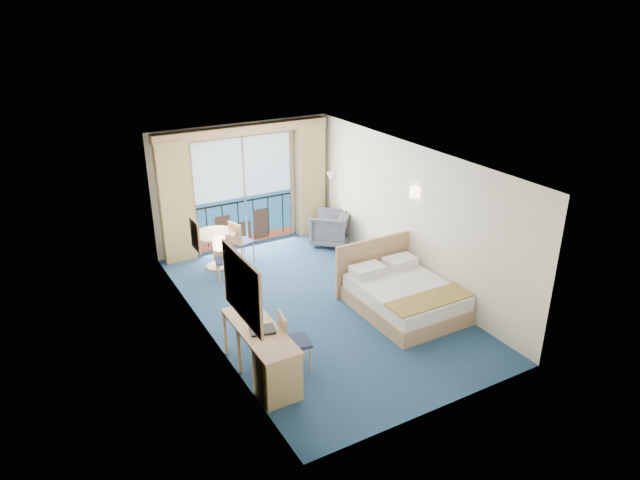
{
  "coord_description": "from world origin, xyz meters",
  "views": [
    {
      "loc": [
        -4.37,
        -7.83,
        5.1
      ],
      "look_at": [
        0.18,
        0.2,
        1.15
      ],
      "focal_mm": 32.0,
      "sensor_mm": 36.0,
      "label": 1
    }
  ],
  "objects_px": {
    "round_table": "(216,241)",
    "table_chair_a": "(239,240)",
    "floor_lamp": "(330,188)",
    "bed": "(403,295)",
    "table_chair_b": "(224,255)",
    "nightstand": "(384,262)",
    "armchair": "(331,228)",
    "desk": "(274,366)",
    "desk_chair": "(290,338)"
  },
  "relations": [
    {
      "from": "floor_lamp",
      "to": "desk_chair",
      "type": "xyz_separation_m",
      "value": [
        -3.16,
        -4.22,
        -0.59
      ]
    },
    {
      "from": "round_table",
      "to": "desk_chair",
      "type": "bearing_deg",
      "value": -93.98
    },
    {
      "from": "bed",
      "to": "table_chair_b",
      "type": "distance_m",
      "value": 3.55
    },
    {
      "from": "floor_lamp",
      "to": "table_chair_b",
      "type": "height_order",
      "value": "floor_lamp"
    },
    {
      "from": "bed",
      "to": "floor_lamp",
      "type": "distance_m",
      "value": 3.78
    },
    {
      "from": "floor_lamp",
      "to": "round_table",
      "type": "distance_m",
      "value": 2.97
    },
    {
      "from": "armchair",
      "to": "bed",
      "type": "bearing_deg",
      "value": 37.33
    },
    {
      "from": "nightstand",
      "to": "desk",
      "type": "distance_m",
      "value": 4.18
    },
    {
      "from": "bed",
      "to": "nightstand",
      "type": "distance_m",
      "value": 1.45
    },
    {
      "from": "floor_lamp",
      "to": "table_chair_a",
      "type": "xyz_separation_m",
      "value": [
        -2.39,
        -0.38,
        -0.62
      ]
    },
    {
      "from": "nightstand",
      "to": "table_chair_b",
      "type": "xyz_separation_m",
      "value": [
        -2.83,
        1.38,
        0.23
      ]
    },
    {
      "from": "round_table",
      "to": "bed",
      "type": "bearing_deg",
      "value": -55.55
    },
    {
      "from": "armchair",
      "to": "desk",
      "type": "height_order",
      "value": "desk"
    },
    {
      "from": "round_table",
      "to": "table_chair_b",
      "type": "relative_size",
      "value": 0.96
    },
    {
      "from": "nightstand",
      "to": "table_chair_a",
      "type": "bearing_deg",
      "value": 140.3
    },
    {
      "from": "bed",
      "to": "table_chair_b",
      "type": "xyz_separation_m",
      "value": [
        -2.27,
        2.72,
        0.2
      ]
    },
    {
      "from": "table_chair_b",
      "to": "desk_chair",
      "type": "bearing_deg",
      "value": -85.42
    },
    {
      "from": "desk",
      "to": "table_chair_a",
      "type": "distance_m",
      "value": 4.36
    },
    {
      "from": "desk",
      "to": "table_chair_b",
      "type": "height_order",
      "value": "table_chair_b"
    },
    {
      "from": "table_chair_a",
      "to": "table_chair_b",
      "type": "xyz_separation_m",
      "value": [
        -0.54,
        -0.53,
        -0.02
      ]
    },
    {
      "from": "desk",
      "to": "round_table",
      "type": "relative_size",
      "value": 1.97
    },
    {
      "from": "desk_chair",
      "to": "desk",
      "type": "bearing_deg",
      "value": 140.45
    },
    {
      "from": "armchair",
      "to": "table_chair_a",
      "type": "relative_size",
      "value": 0.9
    },
    {
      "from": "floor_lamp",
      "to": "round_table",
      "type": "bearing_deg",
      "value": -172.78
    },
    {
      "from": "floor_lamp",
      "to": "table_chair_a",
      "type": "bearing_deg",
      "value": -170.95
    },
    {
      "from": "armchair",
      "to": "round_table",
      "type": "height_order",
      "value": "round_table"
    },
    {
      "from": "armchair",
      "to": "desk",
      "type": "bearing_deg",
      "value": 5.2
    },
    {
      "from": "desk",
      "to": "desk_chair",
      "type": "bearing_deg",
      "value": 39.13
    },
    {
      "from": "desk",
      "to": "table_chair_a",
      "type": "height_order",
      "value": "table_chair_a"
    },
    {
      "from": "bed",
      "to": "armchair",
      "type": "height_order",
      "value": "bed"
    },
    {
      "from": "bed",
      "to": "round_table",
      "type": "distance_m",
      "value": 3.96
    },
    {
      "from": "nightstand",
      "to": "armchair",
      "type": "relative_size",
      "value": 0.63
    },
    {
      "from": "round_table",
      "to": "table_chair_a",
      "type": "distance_m",
      "value": 0.5
    },
    {
      "from": "nightstand",
      "to": "armchair",
      "type": "height_order",
      "value": "armchair"
    },
    {
      "from": "nightstand",
      "to": "armchair",
      "type": "distance_m",
      "value": 1.82
    },
    {
      "from": "nightstand",
      "to": "table_chair_a",
      "type": "height_order",
      "value": "table_chair_a"
    },
    {
      "from": "desk_chair",
      "to": "armchair",
      "type": "bearing_deg",
      "value": -26.36
    },
    {
      "from": "table_chair_b",
      "to": "round_table",
      "type": "bearing_deg",
      "value": 94.84
    },
    {
      "from": "nightstand",
      "to": "table_chair_a",
      "type": "distance_m",
      "value": 2.99
    },
    {
      "from": "armchair",
      "to": "desk_chair",
      "type": "bearing_deg",
      "value": 6.58
    },
    {
      "from": "round_table",
      "to": "table_chair_a",
      "type": "relative_size",
      "value": 0.93
    },
    {
      "from": "floor_lamp",
      "to": "desk",
      "type": "relative_size",
      "value": 0.91
    },
    {
      "from": "armchair",
      "to": "desk_chair",
      "type": "relative_size",
      "value": 0.86
    },
    {
      "from": "desk_chair",
      "to": "round_table",
      "type": "relative_size",
      "value": 1.14
    },
    {
      "from": "bed",
      "to": "floor_lamp",
      "type": "xyz_separation_m",
      "value": [
        0.65,
        3.63,
        0.84
      ]
    },
    {
      "from": "desk_chair",
      "to": "table_chair_b",
      "type": "distance_m",
      "value": 3.32
    },
    {
      "from": "bed",
      "to": "table_chair_a",
      "type": "distance_m",
      "value": 3.69
    },
    {
      "from": "armchair",
      "to": "round_table",
      "type": "distance_m",
      "value": 2.63
    },
    {
      "from": "floor_lamp",
      "to": "desk_chair",
      "type": "relative_size",
      "value": 1.57
    },
    {
      "from": "nightstand",
      "to": "table_chair_b",
      "type": "distance_m",
      "value": 3.16
    }
  ]
}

